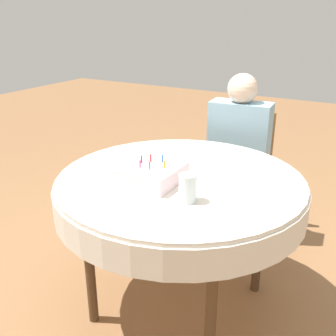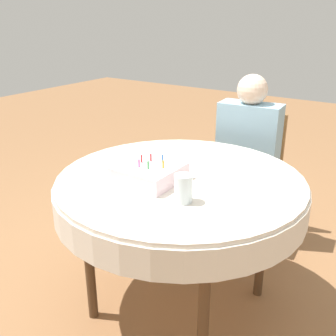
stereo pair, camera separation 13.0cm
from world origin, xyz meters
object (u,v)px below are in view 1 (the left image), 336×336
at_px(person, 238,144).
at_px(drinking_glass, 188,188).
at_px(birthday_cake, 150,174).
at_px(chair, 240,168).

bearing_deg(person, drinking_glass, -86.17).
distance_m(person, birthday_cake, 1.00).
xyz_separation_m(chair, person, (0.01, -0.09, 0.22)).
bearing_deg(chair, drinking_glass, -86.47).
distance_m(chair, birthday_cake, 1.14).
xyz_separation_m(person, drinking_glass, (0.17, -1.09, 0.14)).
distance_m(chair, drinking_glass, 1.25).
bearing_deg(birthday_cake, chair, 86.35).
bearing_deg(drinking_glass, birthday_cake, 158.35).
bearing_deg(chair, person, -90.00).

